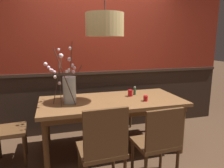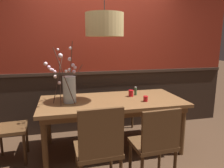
# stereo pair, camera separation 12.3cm
# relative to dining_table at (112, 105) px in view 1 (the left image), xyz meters

# --- Properties ---
(ground_plane) EXTENTS (24.00, 24.00, 0.00)m
(ground_plane) POSITION_rel_dining_table_xyz_m (0.00, 0.00, -0.67)
(ground_plane) COLOR #4C3321
(back_wall) EXTENTS (4.71, 0.14, 2.89)m
(back_wall) POSITION_rel_dining_table_xyz_m (0.00, 0.81, 0.76)
(back_wall) COLOR #2D2119
(back_wall) RESTS_ON ground
(dining_table) EXTENTS (2.01, 0.94, 0.75)m
(dining_table) POSITION_rel_dining_table_xyz_m (0.00, 0.00, 0.00)
(dining_table) COLOR brown
(dining_table) RESTS_ON ground
(chair_near_side_left) EXTENTS (0.48, 0.45, 0.97)m
(chair_near_side_left) POSITION_rel_dining_table_xyz_m (-0.35, -0.89, -0.13)
(chair_near_side_left) COLOR brown
(chair_near_side_left) RESTS_ON ground
(chair_far_side_right) EXTENTS (0.46, 0.42, 0.95)m
(chair_far_side_right) POSITION_rel_dining_table_xyz_m (0.34, 0.90, -0.15)
(chair_far_side_right) COLOR brown
(chair_far_side_right) RESTS_ON ground
(chair_head_west_end) EXTENTS (0.42, 0.43, 0.93)m
(chair_head_west_end) POSITION_rel_dining_table_xyz_m (-1.43, 0.00, -0.15)
(chair_head_west_end) COLOR brown
(chair_head_west_end) RESTS_ON ground
(chair_near_side_right) EXTENTS (0.47, 0.41, 0.90)m
(chair_near_side_right) POSITION_rel_dining_table_xyz_m (0.27, -0.89, -0.16)
(chair_near_side_right) COLOR brown
(chair_near_side_right) RESTS_ON ground
(vase_with_blossoms) EXTENTS (0.51, 0.48, 0.82)m
(vase_with_blossoms) POSITION_rel_dining_table_xyz_m (-0.60, 0.03, 0.28)
(vase_with_blossoms) COLOR silver
(vase_with_blossoms) RESTS_ON dining_table
(candle_holder_nearer_center) EXTENTS (0.07, 0.07, 0.08)m
(candle_holder_nearer_center) POSITION_rel_dining_table_xyz_m (0.43, -0.19, 0.12)
(candle_holder_nearer_center) COLOR red
(candle_holder_nearer_center) RESTS_ON dining_table
(candle_holder_nearer_edge) EXTENTS (0.08, 0.08, 0.10)m
(candle_holder_nearer_edge) POSITION_rel_dining_table_xyz_m (0.32, 0.11, 0.13)
(candle_holder_nearer_edge) COLOR red
(candle_holder_nearer_edge) RESTS_ON dining_table
(condiment_bottle) EXTENTS (0.04, 0.04, 0.13)m
(condiment_bottle) POSITION_rel_dining_table_xyz_m (0.41, 0.17, 0.14)
(condiment_bottle) COLOR #2D5633
(condiment_bottle) RESTS_ON dining_table
(pendant_lamp) EXTENTS (0.50, 0.50, 1.25)m
(pendant_lamp) POSITION_rel_dining_table_xyz_m (-0.11, -0.02, 1.11)
(pendant_lamp) COLOR tan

